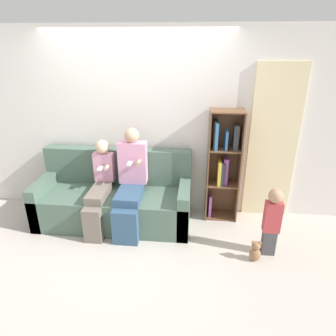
{
  "coord_description": "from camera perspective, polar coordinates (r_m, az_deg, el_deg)",
  "views": [
    {
      "loc": [
        0.8,
        -3.03,
        2.34
      ],
      "look_at": [
        0.44,
        0.55,
        0.81
      ],
      "focal_mm": 32.0,
      "sensor_mm": 36.0,
      "label": 1
    }
  ],
  "objects": [
    {
      "name": "ground_plane",
      "position": [
        3.91,
        -7.5,
        -13.96
      ],
      "size": [
        14.0,
        14.0,
        0.0
      ],
      "primitive_type": "plane",
      "color": "#BCB2A8"
    },
    {
      "name": "back_wall",
      "position": [
        4.2,
        -5.52,
        8.24
      ],
      "size": [
        10.0,
        0.06,
        2.55
      ],
      "color": "silver",
      "rests_on": "ground_plane"
    },
    {
      "name": "curtain_panel",
      "position": [
        4.26,
        19.3,
        4.23
      ],
      "size": [
        0.63,
        0.04,
        2.12
      ],
      "color": "beige",
      "rests_on": "ground_plane"
    },
    {
      "name": "couch",
      "position": [
        4.22,
        -10.07,
        -5.85
      ],
      "size": [
        2.07,
        0.82,
        0.97
      ],
      "color": "#4C6656",
      "rests_on": "ground_plane"
    },
    {
      "name": "adult_seated",
      "position": [
        3.9,
        -7.19,
        -2.47
      ],
      "size": [
        0.37,
        0.75,
        1.32
      ],
      "color": "#335170",
      "rests_on": "ground_plane"
    },
    {
      "name": "child_seated",
      "position": [
        4.01,
        -12.96,
        -3.51
      ],
      "size": [
        0.26,
        0.77,
        1.14
      ],
      "color": "#70665B",
      "rests_on": "ground_plane"
    },
    {
      "name": "toddler_standing",
      "position": [
        3.66,
        19.21,
        -9.27
      ],
      "size": [
        0.19,
        0.16,
        0.85
      ],
      "color": "#47474C",
      "rests_on": "ground_plane"
    },
    {
      "name": "bookshelf",
      "position": [
        4.13,
        10.37,
        0.85
      ],
      "size": [
        0.44,
        0.31,
        1.54
      ],
      "color": "brown",
      "rests_on": "ground_plane"
    },
    {
      "name": "teddy_bear",
      "position": [
        3.69,
        16.3,
        -15.01
      ],
      "size": [
        0.13,
        0.11,
        0.27
      ],
      "color": "#936B47",
      "rests_on": "ground_plane"
    }
  ]
}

